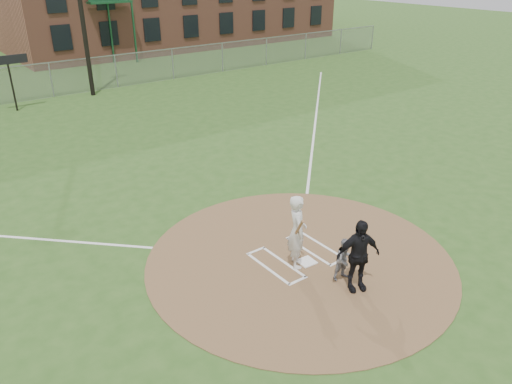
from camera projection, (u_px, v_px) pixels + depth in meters
ground at (300, 259)px, 13.73m from camera, size 140.00×140.00×0.00m
dirt_circle at (300, 259)px, 13.73m from camera, size 8.40×8.40×0.02m
home_plate at (307, 262)px, 13.57m from camera, size 0.47×0.47×0.03m
foul_line_first at (315, 122)px, 25.12m from camera, size 17.04×17.04×0.01m
catcher at (345, 259)px, 12.66m from camera, size 0.62×0.52×1.15m
umpire at (358, 255)px, 12.11m from camera, size 1.22×0.86×1.92m
batters_boxes at (296, 256)px, 13.83m from camera, size 2.08×1.88×0.01m
batter_at_plate at (297, 231)px, 13.04m from camera, size 0.86×1.13×2.05m
outfield_fence at (51, 80)px, 29.20m from camera, size 56.08×0.08×2.03m
scoreboard_sign at (8, 66)px, 25.95m from camera, size 2.00×0.10×2.93m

